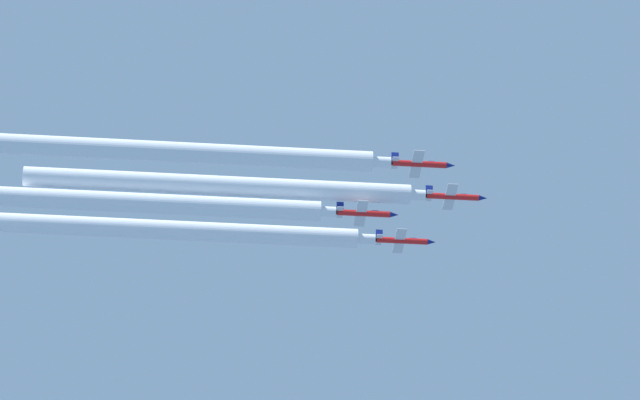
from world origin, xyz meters
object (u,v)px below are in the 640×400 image
jet_left_wingman (404,241)px  jet_lead (454,197)px  jet_slot (365,213)px  jet_right_wingman (421,164)px

jet_left_wingman → jet_lead: bearing=32.8°
jet_left_wingman → jet_slot: size_ratio=1.00×
jet_left_wingman → jet_right_wingman: size_ratio=1.00×
jet_lead → jet_slot: 17.03m
jet_lead → jet_left_wingman: size_ratio=1.00×
jet_lead → jet_right_wingman: bearing=-32.0°
jet_right_wingman → jet_slot: (-12.92, -8.61, -2.08)m
jet_left_wingman → jet_right_wingman: jet_left_wingman is taller
jet_slot → jet_right_wingman: bearing=33.7°
jet_left_wingman → jet_right_wingman: bearing=0.3°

